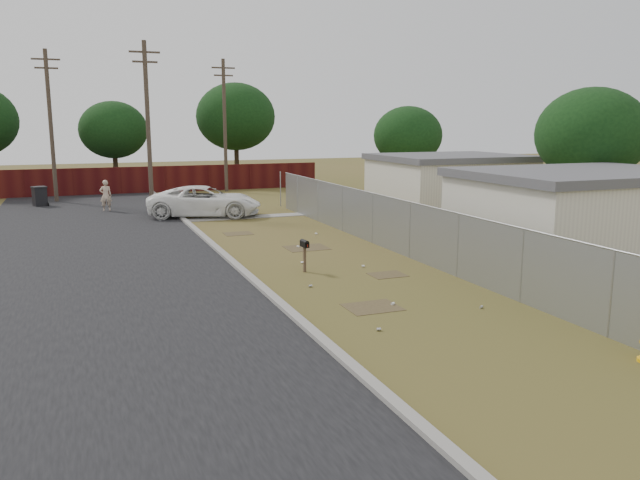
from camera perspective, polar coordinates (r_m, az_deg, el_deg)
name	(u,v)px	position (r m, az deg, el deg)	size (l,w,h in m)	color
ground	(329,265)	(21.13, 0.80, -2.28)	(120.00, 120.00, 0.00)	brown
street	(107,237)	(27.55, -18.91, 0.23)	(15.10, 60.00, 0.12)	black
chainlink_fence	(396,231)	(23.20, 7.00, 0.81)	(0.10, 27.06, 2.02)	gray
privacy_fence	(105,181)	(44.28, -19.04, 5.12)	(30.00, 0.12, 1.80)	#44110E
utility_poles	(145,123)	(39.95, -15.69, 10.22)	(12.60, 8.24, 9.00)	#4B3E32
houses	(508,197)	(28.43, 16.78, 3.80)	(9.30, 17.24, 3.10)	beige
horizon_trees	(209,124)	(43.49, -10.08, 10.37)	(33.32, 31.94, 7.78)	#372919
mailbox	(305,247)	(19.98, -1.42, -0.60)	(0.19, 0.46, 1.05)	brown
pickup_truck	(205,201)	(32.46, -10.48, 3.51)	(2.62, 5.67, 1.58)	white
pedestrian	(106,196)	(35.79, -19.00, 3.86)	(0.62, 0.41, 1.70)	#C7AC92
trash_bin	(40,196)	(39.43, -24.26, 3.69)	(0.96, 0.94, 1.14)	black
scattered_litter	(348,273)	(19.81, 2.54, -3.05)	(3.51, 12.43, 0.07)	silver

